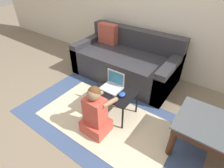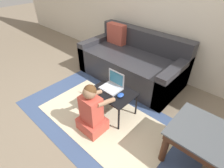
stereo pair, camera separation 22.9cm
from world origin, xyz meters
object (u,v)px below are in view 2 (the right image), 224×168
(laptop_desk, at_px, (113,94))
(laptop, at_px, (112,86))
(couch, at_px, (132,62))
(computer_mouse, at_px, (120,95))
(person_seated, at_px, (92,112))

(laptop_desk, bearing_deg, laptop, 142.85)
(couch, relative_size, computer_mouse, 17.99)
(laptop_desk, distance_m, computer_mouse, 0.15)
(laptop_desk, bearing_deg, computer_mouse, -5.00)
(couch, bearing_deg, person_seated, -73.12)
(couch, distance_m, person_seated, 1.36)
(couch, relative_size, laptop, 6.75)
(laptop_desk, relative_size, person_seated, 0.82)
(computer_mouse, bearing_deg, laptop, 163.60)
(couch, bearing_deg, computer_mouse, -60.67)
(couch, distance_m, computer_mouse, 1.07)
(couch, distance_m, laptop, 0.94)
(laptop_desk, height_order, laptop, laptop)
(laptop, height_order, computer_mouse, laptop)
(laptop, distance_m, person_seated, 0.45)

